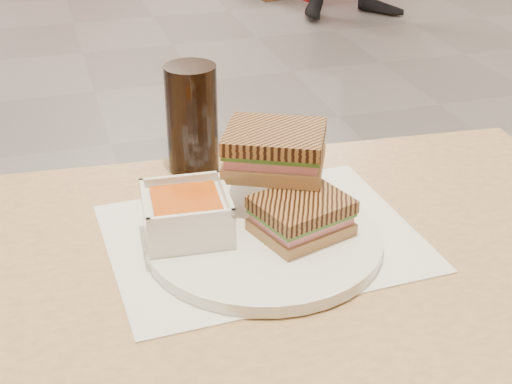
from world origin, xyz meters
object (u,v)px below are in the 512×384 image
object	(u,v)px
main_table	(182,367)
panini_lower	(301,216)
plate	(264,240)
cola_glass	(192,119)
soup_bowl	(187,216)

from	to	relation	value
main_table	panini_lower	distance (m)	0.24
main_table	plate	xyz separation A→B (m)	(0.12, 0.06, 0.12)
panini_lower	cola_glass	size ratio (longest dim) A/B	0.80
main_table	cola_glass	bearing A→B (deg)	73.77
plate	cola_glass	distance (m)	0.25
plate	cola_glass	size ratio (longest dim) A/B	1.83
panini_lower	plate	bearing A→B (deg)	169.27
soup_bowl	panini_lower	xyz separation A→B (m)	(0.14, -0.04, -0.00)
main_table	soup_bowl	world-z (taller)	soup_bowl
main_table	plate	world-z (taller)	plate
plate	soup_bowl	xyz separation A→B (m)	(-0.09, 0.03, 0.03)
panini_lower	cola_glass	distance (m)	0.27
plate	soup_bowl	size ratio (longest dim) A/B	2.63
soup_bowl	cola_glass	xyz separation A→B (m)	(0.05, 0.21, 0.04)
panini_lower	cola_glass	world-z (taller)	cola_glass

